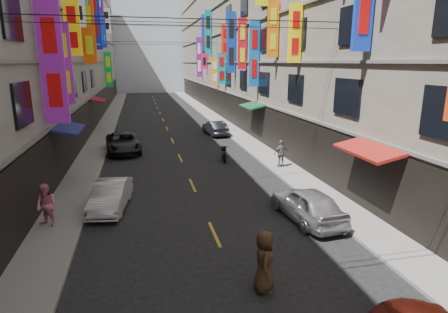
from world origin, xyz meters
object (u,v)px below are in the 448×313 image
scooter_far_right (224,154)px  car_left_far (123,143)px  pedestrian_rfar (281,153)px  car_right_mid (307,204)px  car_left_mid (111,196)px  car_right_far (215,128)px  pedestrian_lfar (46,205)px  pedestrian_crossing (264,262)px

scooter_far_right → car_left_far: car_left_far is taller
car_left_far → pedestrian_rfar: 11.68m
car_left_far → car_right_mid: bearing=-66.5°
car_left_mid → car_left_far: bearing=97.7°
car_left_far → car_right_far: bearing=27.3°
car_right_far → pedestrian_lfar: bearing=53.6°
car_left_far → pedestrian_crossing: size_ratio=2.74×
pedestrian_crossing → car_right_far: bearing=9.5°
car_left_far → car_right_far: car_left_far is taller
scooter_far_right → pedestrian_lfar: size_ratio=1.05×
car_right_mid → pedestrian_crossing: size_ratio=2.26×
car_right_far → pedestrian_crossing: pedestrian_crossing is taller
car_left_mid → scooter_far_right: bearing=55.4°
car_right_mid → pedestrian_lfar: (-10.28, 1.47, 0.27)m
car_left_far → scooter_far_right: bearing=-35.7°
scooter_far_right → pedestrian_rfar: pedestrian_rfar is taller
car_right_far → pedestrian_crossing: 23.78m
scooter_far_right → car_left_far: 7.68m
scooter_far_right → pedestrian_lfar: 12.66m
car_right_mid → pedestrian_rfar: bearing=-108.9°
car_left_mid → pedestrian_lfar: pedestrian_lfar is taller
pedestrian_rfar → car_right_mid: bearing=68.5°
car_left_mid → pedestrian_crossing: (4.67, -7.35, 0.29)m
car_left_mid → pedestrian_lfar: 2.78m
car_right_far → pedestrian_crossing: (-3.33, -23.54, 0.27)m
car_right_mid → car_right_far: bearing=-95.7°
scooter_far_right → car_left_mid: bearing=56.1°
car_right_mid → pedestrian_crossing: 5.47m
car_left_far → car_right_mid: size_ratio=1.22×
car_left_mid → car_right_far: size_ratio=0.97×
pedestrian_lfar → pedestrian_crossing: (6.95, -5.80, -0.06)m
car_left_far → car_left_mid: bearing=-96.2°
car_right_far → pedestrian_lfar: (-10.28, -17.74, 0.33)m
car_left_far → pedestrian_lfar: pedestrian_lfar is taller
car_left_mid → pedestrian_lfar: (-2.28, -1.56, 0.35)m
scooter_far_right → car_right_mid: bearing=105.9°
car_right_mid → car_right_far: car_right_mid is taller
car_left_mid → car_right_far: (8.00, 16.19, 0.02)m
car_right_mid → car_left_far: bearing=-66.6°
scooter_far_right → car_right_far: (1.22, 8.92, 0.21)m
car_right_mid → car_right_far: size_ratio=1.05×
car_left_far → pedestrian_lfar: bearing=-106.3°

